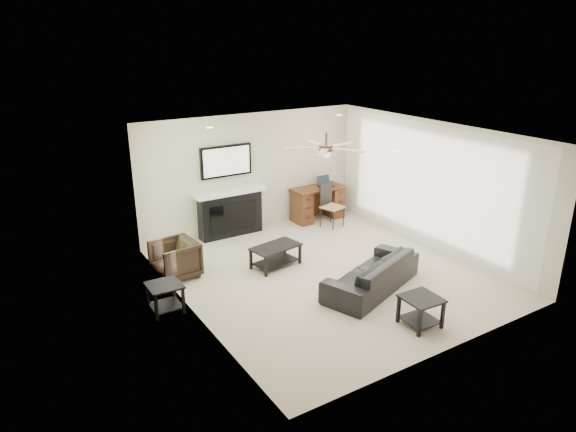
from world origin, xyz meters
name	(u,v)px	position (x,y,z in m)	size (l,w,h in m)	color
room_shell	(335,180)	(0.19, 0.08, 1.68)	(5.50, 5.54, 2.52)	beige
sofa	(372,273)	(0.30, -0.85, 0.29)	(1.98, 0.78, 0.58)	black
armchair	(175,259)	(-2.30, 1.30, 0.33)	(0.71, 0.73, 0.66)	black
coffee_table	(276,256)	(-0.60, 0.75, 0.20)	(0.90, 0.50, 0.40)	black
end_table_near	(420,311)	(0.15, -2.10, 0.23)	(0.52, 0.52, 0.45)	black
end_table_left	(165,298)	(-2.85, 0.25, 0.23)	(0.50, 0.50, 0.45)	black
fireplace_unit	(230,192)	(-0.60, 2.58, 0.95)	(1.52, 0.34, 1.91)	black
desk	(318,203)	(1.51, 2.43, 0.38)	(1.22, 0.56, 0.76)	#411A10
desk_chair	(332,206)	(1.51, 1.88, 0.48)	(0.42, 0.44, 0.97)	black
laptop	(326,181)	(1.71, 2.41, 0.88)	(0.33, 0.24, 0.23)	black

